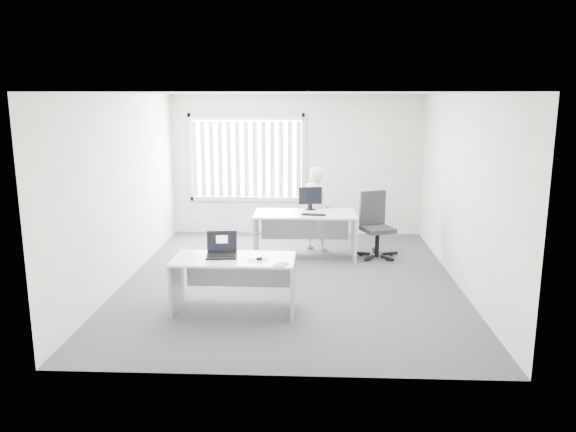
{
  "coord_description": "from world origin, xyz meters",
  "views": [
    {
      "loc": [
        0.33,
        -8.18,
        2.77
      ],
      "look_at": [
        -0.05,
        0.15,
        0.97
      ],
      "focal_mm": 35.0,
      "sensor_mm": 36.0,
      "label": 1
    }
  ],
  "objects_px": {
    "desk_far": "(305,226)",
    "laptop": "(221,246)",
    "person": "(316,208)",
    "office_chair": "(376,237)",
    "monitor": "(310,198)",
    "desk_near": "(234,273)"
  },
  "relations": [
    {
      "from": "desk_near",
      "to": "person",
      "type": "bearing_deg",
      "value": 71.16
    },
    {
      "from": "laptop",
      "to": "monitor",
      "type": "distance_m",
      "value": 2.97
    },
    {
      "from": "monitor",
      "to": "laptop",
      "type": "bearing_deg",
      "value": -121.01
    },
    {
      "from": "person",
      "to": "office_chair",
      "type": "bearing_deg",
      "value": -176.31
    },
    {
      "from": "office_chair",
      "to": "laptop",
      "type": "relative_size",
      "value": 2.89
    },
    {
      "from": "desk_far",
      "to": "person",
      "type": "relative_size",
      "value": 1.14
    },
    {
      "from": "desk_far",
      "to": "monitor",
      "type": "distance_m",
      "value": 0.51
    },
    {
      "from": "desk_near",
      "to": "monitor",
      "type": "height_order",
      "value": "monitor"
    },
    {
      "from": "person",
      "to": "monitor",
      "type": "relative_size",
      "value": 3.76
    },
    {
      "from": "desk_near",
      "to": "person",
      "type": "height_order",
      "value": "person"
    },
    {
      "from": "desk_near",
      "to": "desk_far",
      "type": "xyz_separation_m",
      "value": [
        0.88,
        2.5,
        0.06
      ]
    },
    {
      "from": "person",
      "to": "monitor",
      "type": "distance_m",
      "value": 0.37
    },
    {
      "from": "office_chair",
      "to": "person",
      "type": "relative_size",
      "value": 0.74
    },
    {
      "from": "desk_near",
      "to": "desk_far",
      "type": "bearing_deg",
      "value": 71.24
    },
    {
      "from": "office_chair",
      "to": "person",
      "type": "distance_m",
      "value": 1.19
    },
    {
      "from": "desk_near",
      "to": "office_chair",
      "type": "bearing_deg",
      "value": 51.83
    },
    {
      "from": "desk_far",
      "to": "monitor",
      "type": "xyz_separation_m",
      "value": [
        0.09,
        0.27,
        0.43
      ]
    },
    {
      "from": "desk_far",
      "to": "laptop",
      "type": "height_order",
      "value": "laptop"
    },
    {
      "from": "desk_near",
      "to": "laptop",
      "type": "distance_m",
      "value": 0.39
    },
    {
      "from": "person",
      "to": "laptop",
      "type": "relative_size",
      "value": 3.89
    },
    {
      "from": "desk_near",
      "to": "desk_far",
      "type": "relative_size",
      "value": 0.9
    },
    {
      "from": "desk_near",
      "to": "laptop",
      "type": "height_order",
      "value": "laptop"
    }
  ]
}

